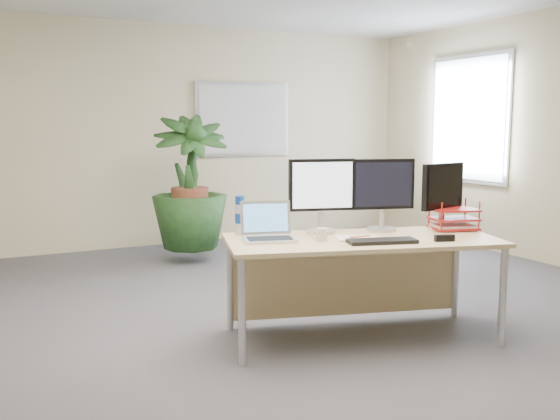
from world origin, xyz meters
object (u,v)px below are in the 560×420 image
monitor_left (322,191)px  monitor_right (383,190)px  laptop (268,230)px  floor_plant (190,193)px  desk (357,256)px

monitor_left → monitor_right: monitor_left is taller
monitor_left → laptop: (-0.45, -0.05, -0.24)m
floor_plant → laptop: (-0.33, -2.64, 0.03)m
monitor_right → monitor_left: bearing=165.0°
monitor_left → laptop: monitor_left is taller
monitor_right → laptop: (-0.90, 0.07, -0.24)m
desk → floor_plant: bearing=96.0°
floor_plant → laptop: floor_plant is taller
desk → monitor_left: bearing=129.5°
monitor_left → monitor_right: size_ratio=1.01×
floor_plant → laptop: bearing=-97.2°
floor_plant → laptop: size_ratio=3.57×
desk → floor_plant: (-0.29, 2.80, 0.19)m
monitor_right → laptop: size_ratio=1.25×
floor_plant → monitor_left: 2.60m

